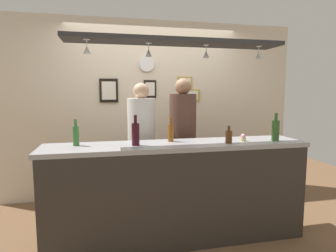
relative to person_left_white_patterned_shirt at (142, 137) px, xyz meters
The scene contains 21 objects.
ground_plane 1.09m from the person_left_white_patterned_shirt, 48.56° to the right, with size 8.00×8.00×0.00m, color brown.
back_wall 0.88m from the person_left_white_patterned_shirt, 69.81° to the left, with size 4.40×0.06×2.60m, color beige.
bar_counter 0.93m from the person_left_white_patterned_shirt, 70.99° to the right, with size 2.70×0.55×1.03m.
overhead_glass_rack 1.26m from the person_left_white_patterned_shirt, 65.39° to the right, with size 2.20×0.36×0.04m, color black.
hanging_wineglass_far_left 1.30m from the person_left_white_patterned_shirt, 130.09° to the right, with size 0.07×0.07×0.13m.
hanging_wineglass_left 1.13m from the person_left_white_patterned_shirt, 89.92° to the right, with size 0.07×0.07×0.13m.
hanging_wineglass_center_left 1.28m from the person_left_white_patterned_shirt, 46.94° to the right, with size 0.07×0.07×0.13m.
hanging_wineglass_center 1.64m from the person_left_white_patterned_shirt, 30.23° to the right, with size 0.07×0.07×0.13m.
person_left_white_patterned_shirt is the anchor object (origin of this frame).
person_middle_brown_shirt 0.53m from the person_left_white_patterned_shirt, ahead, with size 0.34×0.34×1.72m.
bottle_beer_amber_tall 0.62m from the person_left_white_patterned_shirt, 66.30° to the right, with size 0.06×0.06×0.26m.
bottle_beer_green_import 0.94m from the person_left_white_patterned_shirt, 140.63° to the right, with size 0.06×0.06×0.26m.
bottle_wine_dark_red 0.73m from the person_left_white_patterned_shirt, 101.75° to the right, with size 0.08×0.08×0.30m.
bottle_beer_brown_stubby 1.13m from the person_left_white_patterned_shirt, 44.87° to the right, with size 0.07×0.07×0.18m.
bottle_champagne_green 1.56m from the person_left_white_patterned_shirt, 29.09° to the right, with size 0.08×0.08×0.30m.
cupcake 1.23m from the person_left_white_patterned_shirt, 35.13° to the right, with size 0.06×0.06×0.08m.
picture_frame_caricature 1.00m from the person_left_white_patterned_shirt, 116.96° to the left, with size 0.26×0.02×0.34m.
picture_frame_crest 0.97m from the person_left_white_patterned_shirt, 72.90° to the left, with size 0.18×0.02×0.26m.
picture_frame_lower_pair 1.23m from the person_left_white_patterned_shirt, 40.72° to the left, with size 0.30×0.02×0.18m.
picture_frame_upper_small 1.27m from the person_left_white_patterned_shirt, 43.78° to the left, with size 0.22×0.02×0.18m.
wall_clock 1.22m from the person_left_white_patterned_shirt, 76.09° to the left, with size 0.22×0.22×0.03m, color white.
Camera 1 is at (-0.72, -3.14, 1.55)m, focal length 30.42 mm.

